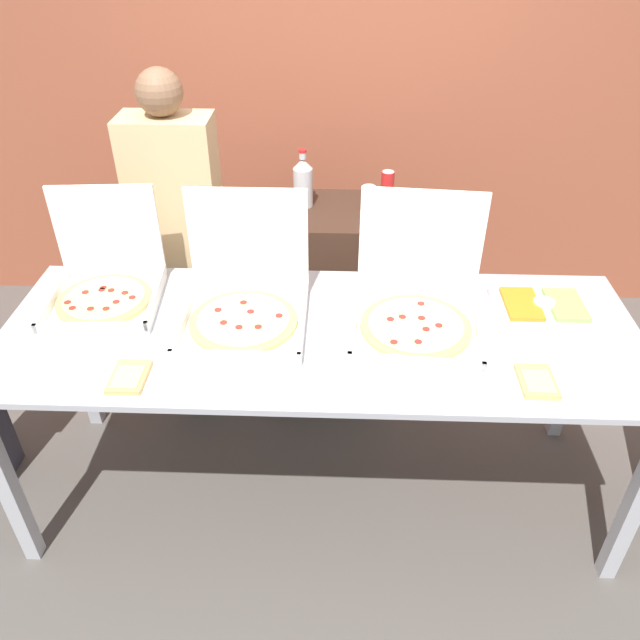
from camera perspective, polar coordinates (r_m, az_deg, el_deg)
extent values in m
plane|color=#514C47|center=(2.99, 0.00, -14.94)|extent=(16.00, 16.00, 0.00)
cube|color=#9E5138|center=(3.73, 1.03, 21.28)|extent=(10.00, 0.06, 2.80)
cube|color=#A8AAB2|center=(2.38, 0.00, -1.23)|extent=(2.45, 0.89, 0.02)
cube|color=#A8AAB2|center=(2.71, -26.75, -13.23)|extent=(0.06, 0.06, 0.87)
cube|color=#A8AAB2|center=(2.65, 26.88, -14.65)|extent=(0.06, 0.06, 0.87)
cube|color=#A8AAB2|center=(3.22, -21.11, -2.91)|extent=(0.06, 0.06, 0.87)
cube|color=#A8AAB2|center=(3.17, 22.06, -3.86)|extent=(0.06, 0.06, 0.87)
cube|color=white|center=(2.39, 8.69, -0.92)|extent=(0.52, 0.52, 0.02)
cube|color=white|center=(2.19, 8.76, -3.82)|extent=(0.48, 0.06, 0.04)
cube|color=white|center=(2.37, 3.20, 0.06)|extent=(0.06, 0.48, 0.04)
cube|color=white|center=(2.40, 14.25, -0.73)|extent=(0.06, 0.48, 0.04)
cube|color=white|center=(2.47, 9.17, 6.86)|extent=(0.48, 0.06, 0.45)
cylinder|color=tan|center=(2.38, 8.73, -0.55)|extent=(0.42, 0.42, 0.02)
cylinder|color=#F4D67F|center=(2.37, 8.75, -0.34)|extent=(0.36, 0.36, 0.00)
cylinder|color=maroon|center=(2.37, 10.81, -0.49)|extent=(0.03, 0.03, 0.00)
cylinder|color=maroon|center=(2.40, 9.27, 0.19)|extent=(0.03, 0.03, 0.00)
cylinder|color=maroon|center=(2.48, 9.22, 1.50)|extent=(0.03, 0.03, 0.00)
cylinder|color=maroon|center=(2.40, 7.54, 0.30)|extent=(0.03, 0.03, 0.00)
cylinder|color=maroon|center=(2.38, 6.45, 0.09)|extent=(0.03, 0.03, 0.00)
cylinder|color=maroon|center=(2.26, 6.77, -2.01)|extent=(0.03, 0.03, 0.00)
cylinder|color=maroon|center=(2.28, 8.97, -1.97)|extent=(0.03, 0.03, 0.00)
cylinder|color=maroon|center=(2.35, 9.67, -0.82)|extent=(0.03, 0.03, 0.00)
cube|color=white|center=(2.41, -6.97, -0.48)|extent=(0.47, 0.47, 0.02)
cube|color=white|center=(2.21, -7.85, -3.29)|extent=(0.47, 0.02, 0.04)
cube|color=white|center=(2.43, -12.30, 0.23)|extent=(0.02, 0.47, 0.04)
cube|color=white|center=(2.36, -1.58, -0.03)|extent=(0.02, 0.47, 0.04)
cube|color=white|center=(2.49, -6.56, 7.17)|extent=(0.47, 0.02, 0.45)
cylinder|color=tan|center=(2.39, -7.00, -0.11)|extent=(0.41, 0.41, 0.02)
cylinder|color=#F4D67F|center=(2.39, -7.02, 0.10)|extent=(0.36, 0.36, 0.00)
cylinder|color=maroon|center=(2.39, -3.76, 0.41)|extent=(0.03, 0.03, 0.00)
cylinder|color=maroon|center=(2.42, -6.36, 0.77)|extent=(0.03, 0.03, 0.00)
cylinder|color=maroon|center=(2.48, -7.02, 1.61)|extent=(0.03, 0.03, 0.00)
cylinder|color=maroon|center=(2.45, -9.31, 0.92)|extent=(0.03, 0.03, 0.00)
cylinder|color=maroon|center=(2.37, -8.81, -0.23)|extent=(0.03, 0.03, 0.00)
cylinder|color=maroon|center=(2.34, -7.42, -0.65)|extent=(0.03, 0.03, 0.00)
cylinder|color=maroon|center=(2.34, -5.68, -0.62)|extent=(0.03, 0.03, 0.00)
cube|color=white|center=(2.66, -19.04, 1.42)|extent=(0.46, 0.46, 0.02)
cube|color=white|center=(2.48, -20.23, -0.65)|extent=(0.43, 0.05, 0.04)
cube|color=white|center=(2.71, -23.30, 1.80)|extent=(0.05, 0.43, 0.04)
cube|color=white|center=(2.59, -14.82, 2.11)|extent=(0.05, 0.43, 0.04)
cube|color=white|center=(2.74, -18.83, 7.69)|extent=(0.43, 0.05, 0.40)
cylinder|color=tan|center=(2.65, -19.11, 1.76)|extent=(0.37, 0.37, 0.02)
cylinder|color=#F4D67F|center=(2.64, -19.16, 1.96)|extent=(0.32, 0.32, 0.00)
cylinder|color=maroon|center=(2.60, -16.79, 2.00)|extent=(0.03, 0.03, 0.00)
cylinder|color=maroon|center=(2.64, -17.41, 2.40)|extent=(0.03, 0.03, 0.00)
cylinder|color=maroon|center=(2.67, -18.56, 2.60)|extent=(0.03, 0.03, 0.00)
cylinder|color=maroon|center=(2.70, -19.21, 2.81)|extent=(0.03, 0.03, 0.00)
cylinder|color=maroon|center=(2.69, -19.32, 2.63)|extent=(0.03, 0.03, 0.00)
cylinder|color=maroon|center=(2.69, -20.67, 2.39)|extent=(0.03, 0.03, 0.00)
cylinder|color=maroon|center=(2.65, -22.09, 1.51)|extent=(0.03, 0.03, 0.00)
cylinder|color=maroon|center=(2.61, -21.70, 1.03)|extent=(0.03, 0.03, 0.00)
cylinder|color=maroon|center=(2.58, -20.25, 0.98)|extent=(0.03, 0.03, 0.00)
cylinder|color=maroon|center=(2.56, -18.98, 0.99)|extent=(0.03, 0.03, 0.00)
cylinder|color=maroon|center=(2.59, -18.15, 1.59)|extent=(0.03, 0.03, 0.00)
cylinder|color=white|center=(2.25, 19.16, -5.58)|extent=(0.25, 0.25, 0.01)
cube|color=tan|center=(2.25, 19.23, -5.33)|extent=(0.12, 0.17, 0.02)
cube|color=#F4D67F|center=(2.23, 19.36, -5.31)|extent=(0.09, 0.12, 0.01)
cylinder|color=white|center=(2.24, -17.00, -5.28)|extent=(0.22, 0.22, 0.01)
cube|color=tan|center=(2.24, -17.06, -5.02)|extent=(0.12, 0.17, 0.02)
cube|color=#F4D67F|center=(2.22, -17.20, -5.00)|extent=(0.09, 0.12, 0.01)
cube|color=white|center=(2.62, 19.68, 0.92)|extent=(0.38, 0.28, 0.03)
cube|color=orange|center=(2.58, 17.96, 1.39)|extent=(0.13, 0.22, 0.02)
cube|color=#8CC65B|center=(2.64, 21.56, 1.28)|extent=(0.13, 0.22, 0.02)
cylinder|color=white|center=(2.61, 19.80, 1.41)|extent=(0.08, 0.08, 0.02)
cube|color=#382319|center=(3.31, 0.68, 2.25)|extent=(0.74, 0.49, 0.99)
cylinder|color=#B7BCC1|center=(3.07, -1.56, 12.03)|extent=(0.09, 0.09, 0.19)
cone|color=#B7BCC1|center=(3.03, -1.60, 14.10)|extent=(0.09, 0.09, 0.05)
cylinder|color=#B7BCC1|center=(3.02, -1.61, 14.82)|extent=(0.03, 0.03, 0.03)
cylinder|color=red|center=(3.01, -1.62, 15.22)|extent=(0.04, 0.04, 0.01)
cylinder|color=silver|center=(3.05, 4.46, 11.03)|extent=(0.07, 0.07, 0.12)
cylinder|color=silver|center=(3.02, 4.52, 12.10)|extent=(0.06, 0.06, 0.00)
cylinder|color=red|center=(3.22, 6.19, 12.31)|extent=(0.07, 0.07, 0.12)
cylinder|color=silver|center=(3.20, 6.26, 13.34)|extent=(0.06, 0.06, 0.00)
cube|color=#2D2D38|center=(3.29, -11.50, -0.67)|extent=(0.28, 0.20, 0.81)
cube|color=#D1B27F|center=(2.93, -13.22, 11.27)|extent=(0.40, 0.22, 0.68)
sphere|color=brown|center=(2.78, -14.49, 19.53)|extent=(0.20, 0.20, 0.20)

